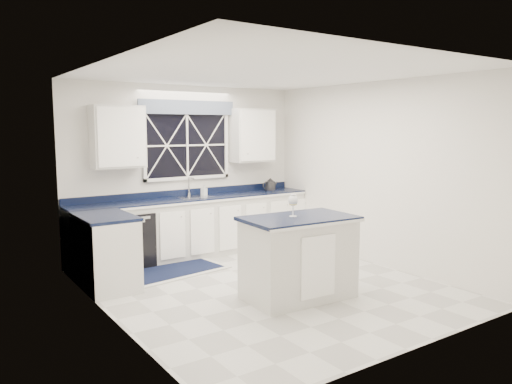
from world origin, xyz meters
TOP-DOWN VIEW (x-y plane):
  - ground at (0.00, 0.00)m, footprint 4.50×4.50m
  - back_wall at (0.00, 2.25)m, footprint 4.00×0.10m
  - base_cabinets at (-0.33, 1.78)m, footprint 3.99×1.60m
  - countertop at (0.00, 1.95)m, footprint 3.98×0.64m
  - dishwasher at (-1.10, 1.95)m, footprint 0.60×0.58m
  - window at (0.00, 2.20)m, footprint 1.65×0.09m
  - upper_cabinets at (0.00, 2.08)m, footprint 3.10×0.34m
  - faucet at (0.00, 2.14)m, footprint 0.05×0.20m
  - island at (0.08, -0.54)m, footprint 1.37×0.87m
  - rug at (-0.70, 1.35)m, footprint 1.58×1.09m
  - kettle at (1.53, 2.04)m, footprint 0.30×0.20m
  - wine_glass at (0.02, -0.49)m, footprint 0.11×0.11m
  - soap_bottle at (0.22, 2.07)m, footprint 0.10×0.10m

SIDE VIEW (x-z plane):
  - ground at x=0.00m, z-range 0.00..0.00m
  - rug at x=-0.70m, z-range 0.00..0.02m
  - dishwasher at x=-1.10m, z-range 0.00..0.82m
  - base_cabinets at x=-0.33m, z-range 0.00..0.90m
  - island at x=0.08m, z-range 0.00..0.99m
  - countertop at x=0.00m, z-range 0.90..0.94m
  - soap_bottle at x=0.22m, z-range 0.94..1.11m
  - kettle at x=1.53m, z-range 0.93..1.14m
  - faucet at x=0.00m, z-range 0.95..1.25m
  - wine_glass at x=0.02m, z-range 1.04..1.30m
  - back_wall at x=0.00m, z-range 0.00..2.70m
  - window at x=0.00m, z-range 1.20..2.46m
  - upper_cabinets at x=0.00m, z-range 1.45..2.35m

